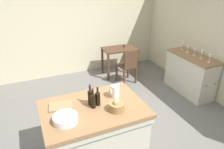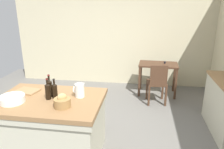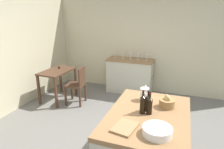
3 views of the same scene
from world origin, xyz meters
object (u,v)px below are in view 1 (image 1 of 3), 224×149
Objects in this scene: bread_basket at (117,106)px; cutting_board at (61,106)px; wash_bowl at (65,119)px; wine_bottle_green at (93,100)px; wooden_chair at (128,65)px; side_cabinet at (190,74)px; writing_desk at (120,53)px; wine_glass_left at (202,53)px; pitcher at (115,91)px; wine_bottle_dark at (98,98)px; wine_glass_middle at (195,50)px; wine_glass_far_left at (210,57)px; wine_glass_right at (188,48)px; wine_glass_far_right at (182,45)px; island_table at (94,130)px; wine_bottle_amber at (90,97)px.

cutting_board is (-0.69, 0.39, -0.05)m from bread_basket.
wash_bowl is 1.07× the size of wine_bottle_green.
side_cabinet is at bearing -40.81° from wooden_chair.
wine_glass_left reaches higher than writing_desk.
side_cabinet is at bearing 19.83° from pitcher.
cutting_board is at bearing 88.92° from wash_bowl.
pitcher is 0.81× the size of wine_bottle_dark.
wine_glass_far_left is at bearing -92.26° from wine_glass_middle.
wine_glass_far_right is (0.03, 0.23, -0.01)m from wine_glass_right.
wine_glass_middle is (2.33, 0.83, 0.06)m from pitcher.
wine_glass_far_left is at bearing 10.79° from wine_bottle_dark.
wine_glass_left is 0.41m from wine_glass_right.
wooden_chair is 3.96× the size of pitcher.
wine_bottle_green is at bearing -82.24° from island_table.
wash_bowl is 1.51× the size of bread_basket.
wash_bowl is 3.22m from wine_glass_far_left.
wine_bottle_green is (-1.61, -2.52, 0.37)m from writing_desk.
wine_bottle_amber reaches higher than wine_glass_left.
wine_glass_far_right is at bearing 88.19° from wine_glass_left.
side_cabinet is 5.42× the size of pitcher.
side_cabinet is at bearing 18.09° from wine_bottle_amber.
wine_bottle_green is 2.96m from wine_glass_right.
bread_basket reaches higher than writing_desk.
wine_bottle_amber is (-0.01, 0.08, 0.54)m from island_table.
wine_bottle_green reaches higher than wine_glass_left.
wine_glass_left is at bearing 10.24° from cutting_board.
wine_bottle_dark is at bearing -156.50° from wine_glass_right.
wash_bowl is at bearing 177.25° from bread_basket.
wine_bottle_green is at bearing -160.37° from wine_glass_middle.
wine_glass_far_left is 0.23m from wine_glass_left.
wooden_chair is 2.54m from bread_basket.
wine_glass_left is (0.01, 0.23, 0.01)m from wine_glass_far_left.
wash_bowl is at bearing -127.26° from writing_desk.
wine_glass_right is (1.11, -1.34, 0.39)m from writing_desk.
wine_glass_middle is at bearing 19.54° from wine_bottle_dark.
wine_bottle_amber is at bearing -170.62° from wine_glass_far_left.
bread_basket is at bearing -2.75° from wash_bowl.
wine_glass_middle reaches higher than wash_bowl.
wine_glass_middle is 0.44m from wine_glass_far_right.
pitcher is 1.44× the size of wine_glass_right.
pitcher is at bearing 18.65° from wine_bottle_dark.
wine_bottle_amber reaches higher than writing_desk.
wine_glass_left is at bearing -83.24° from side_cabinet.
bread_basket is 2.72m from wine_glass_middle.
wine_glass_middle is at bearing 13.84° from cutting_board.
island_table is at bearing -168.97° from wine_glass_far_left.
pitcher is at bearing -4.04° from cutting_board.
writing_desk is 1.02× the size of wooden_chair.
side_cabinet is (2.70, 0.96, -0.01)m from island_table.
pitcher is 0.72× the size of wine_bottle_amber.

